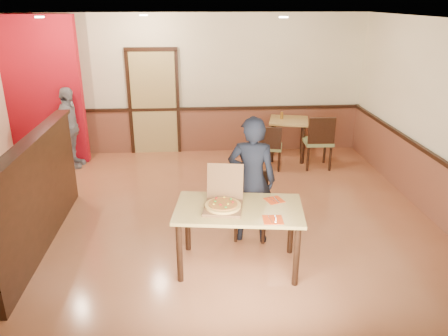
% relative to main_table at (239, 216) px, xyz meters
% --- Properties ---
extents(floor, '(7.00, 7.00, 0.00)m').
position_rel_main_table_xyz_m(floor, '(-0.50, 0.89, -0.68)').
color(floor, '#B76C47').
rests_on(floor, ground).
extents(ceiling, '(7.00, 7.00, 0.00)m').
position_rel_main_table_xyz_m(ceiling, '(-0.50, 0.89, 2.12)').
color(ceiling, black).
rests_on(ceiling, wall_back).
extents(wall_back, '(7.00, 0.00, 7.00)m').
position_rel_main_table_xyz_m(wall_back, '(-0.50, 4.39, 0.72)').
color(wall_back, '#FFF3C7').
rests_on(wall_back, floor).
extents(wainscot_back, '(7.00, 0.04, 0.90)m').
position_rel_main_table_xyz_m(wainscot_back, '(-0.50, 4.36, -0.23)').
color(wainscot_back, brown).
rests_on(wainscot_back, floor).
extents(chair_rail_back, '(7.00, 0.06, 0.06)m').
position_rel_main_table_xyz_m(chair_rail_back, '(-0.50, 4.34, 0.24)').
color(chair_rail_back, black).
rests_on(chair_rail_back, wall_back).
extents(wainscot_right, '(0.04, 7.00, 0.90)m').
position_rel_main_table_xyz_m(wainscot_right, '(2.97, 0.89, -0.23)').
color(wainscot_right, brown).
rests_on(wainscot_right, floor).
extents(chair_rail_right, '(0.06, 7.00, 0.06)m').
position_rel_main_table_xyz_m(chair_rail_right, '(2.95, 0.89, 0.24)').
color(chair_rail_right, black).
rests_on(chair_rail_right, wall_right).
extents(back_door, '(0.90, 0.06, 2.10)m').
position_rel_main_table_xyz_m(back_door, '(-1.30, 4.35, 0.37)').
color(back_door, tan).
rests_on(back_door, wall_back).
extents(booth_partition, '(0.20, 3.10, 1.44)m').
position_rel_main_table_xyz_m(booth_partition, '(-2.50, 0.69, 0.06)').
color(booth_partition, black).
rests_on(booth_partition, floor).
extents(red_accent_panel, '(1.60, 0.20, 2.78)m').
position_rel_main_table_xyz_m(red_accent_panel, '(-3.40, 3.89, 0.72)').
color(red_accent_panel, '#A70B19').
rests_on(red_accent_panel, floor).
extents(spot_a, '(0.14, 0.14, 0.02)m').
position_rel_main_table_xyz_m(spot_a, '(-2.80, 2.69, 2.10)').
color(spot_a, beige).
rests_on(spot_a, ceiling).
extents(spot_b, '(0.14, 0.14, 0.02)m').
position_rel_main_table_xyz_m(spot_b, '(-1.30, 3.39, 2.10)').
color(spot_b, beige).
rests_on(spot_b, ceiling).
extents(spot_c, '(0.14, 0.14, 0.02)m').
position_rel_main_table_xyz_m(spot_c, '(0.90, 2.39, 2.10)').
color(spot_c, beige).
rests_on(spot_c, ceiling).
extents(main_table, '(1.56, 1.02, 0.79)m').
position_rel_main_table_xyz_m(main_table, '(0.00, 0.00, 0.00)').
color(main_table, tan).
rests_on(main_table, floor).
extents(diner_chair, '(0.53, 0.53, 0.89)m').
position_rel_main_table_xyz_m(diner_chair, '(0.25, 0.77, -0.19)').
color(diner_chair, olive).
rests_on(diner_chair, floor).
extents(side_chair_left, '(0.51, 0.51, 0.86)m').
position_rel_main_table_xyz_m(side_chair_left, '(0.92, 3.18, -0.21)').
color(side_chair_left, olive).
rests_on(side_chair_left, floor).
extents(side_chair_right, '(0.53, 0.53, 1.03)m').
position_rel_main_table_xyz_m(side_chair_right, '(1.83, 3.16, -0.11)').
color(side_chair_right, olive).
rests_on(side_chair_right, floor).
extents(side_table, '(0.90, 0.90, 0.80)m').
position_rel_main_table_xyz_m(side_table, '(1.39, 3.79, -0.06)').
color(side_table, tan).
rests_on(side_table, floor).
extents(diner, '(0.69, 0.52, 1.71)m').
position_rel_main_table_xyz_m(diner, '(0.23, 0.63, 0.18)').
color(diner, black).
rests_on(diner, floor).
extents(passerby, '(0.52, 0.95, 1.54)m').
position_rel_main_table_xyz_m(passerby, '(-2.83, 3.59, 0.09)').
color(passerby, gray).
rests_on(passerby, floor).
extents(pizza_box, '(0.51, 0.57, 0.45)m').
position_rel_main_table_xyz_m(pizza_box, '(-0.18, 0.02, 0.17)').
color(pizza_box, brown).
rests_on(pizza_box, main_table).
extents(pizza, '(0.51, 0.51, 0.03)m').
position_rel_main_table_xyz_m(pizza, '(-0.18, -0.03, 0.16)').
color(pizza, '#E4B153').
rests_on(pizza, pizza_box).
extents(napkin_near, '(0.23, 0.23, 0.01)m').
position_rel_main_table_xyz_m(napkin_near, '(0.34, -0.33, 0.11)').
color(napkin_near, red).
rests_on(napkin_near, main_table).
extents(napkin_far, '(0.25, 0.25, 0.01)m').
position_rel_main_table_xyz_m(napkin_far, '(0.44, 0.17, 0.11)').
color(napkin_far, red).
rests_on(napkin_far, main_table).
extents(condiment, '(0.06, 0.06, 0.14)m').
position_rel_main_table_xyz_m(condiment, '(1.26, 3.87, 0.19)').
color(condiment, brown).
rests_on(condiment, side_table).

